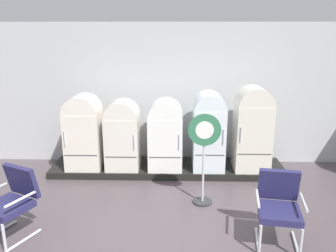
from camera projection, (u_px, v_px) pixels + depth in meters
name	position (u px, v px, depth m)	size (l,w,h in m)	color
back_wall	(168.00, 94.00, 7.30)	(11.76, 0.12, 2.93)	#BABDBF
display_plinth	(168.00, 168.00, 7.07)	(4.64, 0.95, 0.13)	black
refrigerator_0	(84.00, 130.00, 6.75)	(0.68, 0.62, 1.46)	silver
refrigerator_1	(122.00, 133.00, 6.74)	(0.65, 0.62, 1.36)	silver
refrigerator_2	(165.00, 133.00, 6.74)	(0.65, 0.66, 1.37)	white
refrigerator_3	(209.00, 129.00, 6.73)	(0.60, 0.71, 1.51)	white
refrigerator_4	(253.00, 126.00, 6.66)	(0.67, 0.66, 1.62)	silver
armchair_left	(12.00, 199.00, 4.78)	(0.78, 0.83, 0.97)	silver
armchair_right	(279.00, 204.00, 4.64)	(0.68, 0.74, 0.97)	silver
sign_stand	(204.00, 158.00, 5.58)	(0.52, 0.32, 1.53)	#2D2D30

